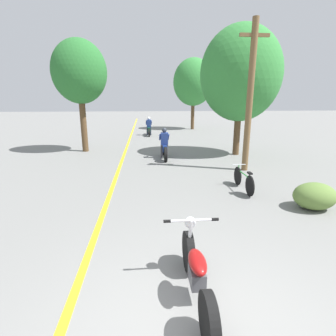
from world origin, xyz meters
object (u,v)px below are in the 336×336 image
roadside_tree_left (79,72)px  motorcycle_foreground (196,273)px  bicycle_parked (244,180)px  motorcycle_rider_lead (164,147)px  motorcycle_rider_far (149,128)px  roadside_tree_right_far (193,82)px  roadside_tree_right_near (241,74)px  utility_pole (250,96)px

roadside_tree_left → motorcycle_foreground: (3.94, -11.36, -3.68)m
roadside_tree_left → motorcycle_foreground: 12.58m
roadside_tree_left → bicycle_parked: 10.10m
bicycle_parked → motorcycle_rider_lead: bearing=113.8°
motorcycle_rider_lead → motorcycle_rider_far: motorcycle_rider_lead is taller
roadside_tree_right_far → bicycle_parked: 17.70m
roadside_tree_right_near → motorcycle_foreground: roadside_tree_right_near is taller
utility_pole → bicycle_parked: 3.59m
utility_pole → roadside_tree_right_far: roadside_tree_right_far is taller
motorcycle_foreground → bicycle_parked: (2.36, 4.43, -0.08)m
motorcycle_foreground → motorcycle_rider_lead: 9.23m
utility_pole → roadside_tree_left: 8.66m
roadside_tree_right_near → motorcycle_foreground: (-3.98, -9.80, -3.52)m
roadside_tree_right_near → roadside_tree_left: bearing=168.9°
roadside_tree_right_far → bicycle_parked: (-1.48, -17.20, -3.92)m
utility_pole → motorcycle_rider_lead: utility_pole is taller
utility_pole → roadside_tree_right_far: bearing=87.9°
roadside_tree_right_near → motorcycle_rider_far: 9.53m
motorcycle_foreground → roadside_tree_left: bearing=109.1°
utility_pole → roadside_tree_right_near: 3.27m
utility_pole → motorcycle_rider_lead: size_ratio=2.58×
roadside_tree_right_far → bicycle_parked: bearing=-94.9°
roadside_tree_right_far → motorcycle_rider_lead: bearing=-106.2°
roadside_tree_right_far → motorcycle_rider_lead: size_ratio=2.94×
bicycle_parked → roadside_tree_right_far: bearing=85.1°
bicycle_parked → utility_pole: bearing=68.1°
roadside_tree_right_near → motorcycle_rider_far: bearing=119.1°
roadside_tree_left → motorcycle_rider_far: roadside_tree_left is taller
roadside_tree_left → motorcycle_rider_lead: 5.89m
roadside_tree_right_far → roadside_tree_left: 12.88m
motorcycle_rider_lead → bicycle_parked: motorcycle_rider_lead is taller
motorcycle_rider_lead → motorcycle_rider_far: size_ratio=1.01×
roadside_tree_right_near → roadside_tree_left: size_ratio=1.08×
motorcycle_rider_lead → roadside_tree_right_near: bearing=8.7°
roadside_tree_right_near → motorcycle_rider_lead: (-3.74, -0.57, -3.39)m
utility_pole → motorcycle_rider_far: utility_pole is taller
roadside_tree_right_near → bicycle_parked: 6.67m
bicycle_parked → roadside_tree_left: bearing=132.3°
roadside_tree_left → roadside_tree_right_far: bearing=52.8°
roadside_tree_right_far → roadside_tree_right_near: bearing=-89.3°
roadside_tree_right_near → bicycle_parked: (-1.62, -5.38, -3.60)m
roadside_tree_right_far → roadside_tree_left: bearing=-127.2°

